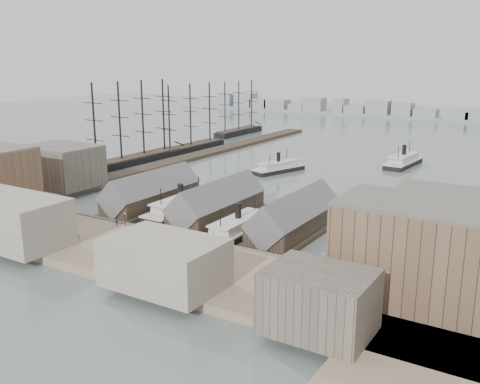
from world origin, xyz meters
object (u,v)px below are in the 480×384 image
Objects in this scene: horse_cart_center at (74,236)px; tram at (287,275)px; horse_cart_left at (71,220)px; ferry_docked_west at (181,207)px; horse_cart_right at (178,259)px.

tram is at bearing -74.38° from horse_cart_center.
horse_cart_left is at bearing 63.35° from horse_cart_center.
horse_cart_center is (-5.65, -37.90, 0.35)m from ferry_docked_west.
ferry_docked_west is 2.96× the size of tram.
ferry_docked_west is at bearing -4.52° from horse_cart_left.
horse_cart_center is 1.04× the size of horse_cart_right.
ferry_docked_west reaches higher than horse_cart_center.
tram is 60.18m from horse_cart_center.
ferry_docked_west is 5.91× the size of horse_cart_center.
horse_cart_right is (44.61, -7.50, -0.05)m from horse_cart_left.
horse_cart_right is (33.06, 1.63, -0.02)m from horse_cart_center.
horse_cart_left reaches higher than horse_cart_center.
horse_cart_left reaches higher than horse_cart_right.
horse_cart_left is 14.73m from horse_cart_center.
tram is 2.08× the size of horse_cart_right.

